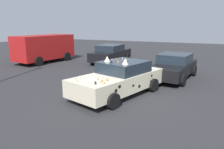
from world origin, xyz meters
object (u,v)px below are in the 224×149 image
object	(u,v)px
art_car_decorated	(119,78)
parked_sedan_far_left	(111,53)
parked_sedan_row_back_center	(173,66)
parked_van_near_right	(44,47)

from	to	relation	value
art_car_decorated	parked_sedan_far_left	distance (m)	8.42
parked_sedan_far_left	parked_sedan_row_back_center	world-z (taller)	parked_sedan_far_left
parked_van_near_right	parked_sedan_row_back_center	distance (m)	10.72
parked_sedan_row_back_center	parked_sedan_far_left	bearing A→B (deg)	-114.55
parked_sedan_far_left	parked_sedan_row_back_center	bearing A→B (deg)	-120.37
art_car_decorated	parked_van_near_right	size ratio (longest dim) A/B	0.95
art_car_decorated	parked_van_near_right	bearing A→B (deg)	-104.16
art_car_decorated	parked_van_near_right	distance (m)	10.41
art_car_decorated	parked_sedan_far_left	bearing A→B (deg)	-135.83
parked_van_near_right	parked_sedan_far_left	world-z (taller)	parked_van_near_right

